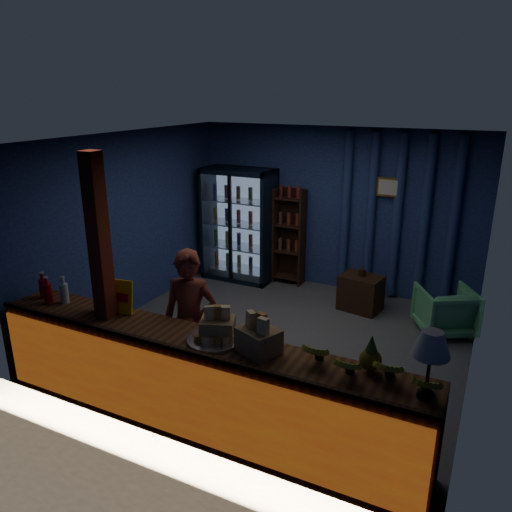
{
  "coord_description": "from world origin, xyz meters",
  "views": [
    {
      "loc": [
        2.33,
        -5.33,
        3.12
      ],
      "look_at": [
        -0.21,
        -0.2,
        1.21
      ],
      "focal_mm": 35.0,
      "sensor_mm": 36.0,
      "label": 1
    }
  ],
  "objects": [
    {
      "name": "banana_bunches",
      "position": [
        1.6,
        -1.84,
        1.04
      ],
      "size": [
        1.15,
        0.32,
        0.19
      ],
      "color": "yellow",
      "rests_on": "counter"
    },
    {
      "name": "green_chair",
      "position": [
        1.9,
        1.25,
        0.32
      ],
      "size": [
        0.93,
        0.94,
        0.63
      ],
      "primitive_type": "imported",
      "rotation": [
        0.0,
        0.0,
        3.66
      ],
      "color": "#62C57B",
      "rests_on": "ground"
    },
    {
      "name": "bottle_shelf",
      "position": [
        -0.7,
        2.06,
        0.79
      ],
      "size": [
        0.5,
        0.28,
        1.6
      ],
      "color": "#381E11",
      "rests_on": "ground"
    },
    {
      "name": "snack_box_centre",
      "position": [
        0.64,
        -1.86,
        1.08
      ],
      "size": [
        0.42,
        0.39,
        0.36
      ],
      "color": "#A17D4E",
      "rests_on": "counter"
    },
    {
      "name": "table_lamp",
      "position": [
        2.05,
        -1.93,
        1.38
      ],
      "size": [
        0.28,
        0.28,
        0.54
      ],
      "color": "black",
      "rests_on": "counter"
    },
    {
      "name": "beverage_cooler",
      "position": [
        -1.55,
        1.92,
        0.93
      ],
      "size": [
        1.2,
        0.62,
        1.9
      ],
      "color": "black",
      "rests_on": "ground"
    },
    {
      "name": "counter",
      "position": [
        0.0,
        -1.91,
        0.48
      ],
      "size": [
        4.4,
        0.57,
        0.99
      ],
      "color": "brown",
      "rests_on": "ground"
    },
    {
      "name": "curtain_folds",
      "position": [
        1.0,
        2.14,
        1.3
      ],
      "size": [
        1.74,
        0.14,
        2.5
      ],
      "color": "navy",
      "rests_on": "room_walls"
    },
    {
      "name": "soda_bottles",
      "position": [
        -1.84,
        -1.86,
        1.07
      ],
      "size": [
        0.4,
        0.17,
        0.3
      ],
      "color": "red",
      "rests_on": "counter"
    },
    {
      "name": "room_walls",
      "position": [
        0.0,
        0.0,
        1.57
      ],
      "size": [
        4.6,
        4.6,
        4.6
      ],
      "color": "navy",
      "rests_on": "ground"
    },
    {
      "name": "pastry_tray",
      "position": [
        0.19,
        -1.86,
        0.98
      ],
      "size": [
        0.51,
        0.51,
        0.08
      ],
      "color": "silver",
      "rests_on": "counter"
    },
    {
      "name": "shopkeeper",
      "position": [
        -0.38,
        -1.41,
        0.8
      ],
      "size": [
        0.66,
        0.52,
        1.6
      ],
      "primitive_type": "imported",
      "rotation": [
        0.0,
        0.0,
        0.27
      ],
      "color": "maroon",
      "rests_on": "ground"
    },
    {
      "name": "snack_box_left",
      "position": [
        0.2,
        -1.81,
        1.06
      ],
      "size": [
        0.37,
        0.34,
        0.32
      ],
      "color": "#A17D4E",
      "rests_on": "counter"
    },
    {
      "name": "support_post",
      "position": [
        -1.05,
        -1.9,
        1.3
      ],
      "size": [
        0.16,
        0.16,
        2.6
      ],
      "primitive_type": "cube",
      "color": "maroon",
      "rests_on": "ground"
    },
    {
      "name": "side_table",
      "position": [
        0.69,
        1.47,
        0.27
      ],
      "size": [
        0.65,
        0.52,
        0.64
      ],
      "color": "#381E11",
      "rests_on": "ground"
    },
    {
      "name": "yellow_sign",
      "position": [
        -1.06,
        -1.78,
        1.13
      ],
      "size": [
        0.45,
        0.15,
        0.35
      ],
      "color": "yellow",
      "rests_on": "counter"
    },
    {
      "name": "ground",
      "position": [
        0.0,
        0.0,
        0.0
      ],
      "size": [
        4.6,
        4.6,
        0.0
      ],
      "primitive_type": "plane",
      "color": "#515154",
      "rests_on": "ground"
    },
    {
      "name": "framed_picture",
      "position": [
        0.85,
        2.1,
        1.75
      ],
      "size": [
        0.36,
        0.04,
        0.28
      ],
      "color": "gold",
      "rests_on": "room_walls"
    },
    {
      "name": "pineapple",
      "position": [
        1.59,
        -1.74,
        1.08
      ],
      "size": [
        0.18,
        0.18,
        0.31
      ],
      "color": "olive",
      "rests_on": "counter"
    }
  ]
}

